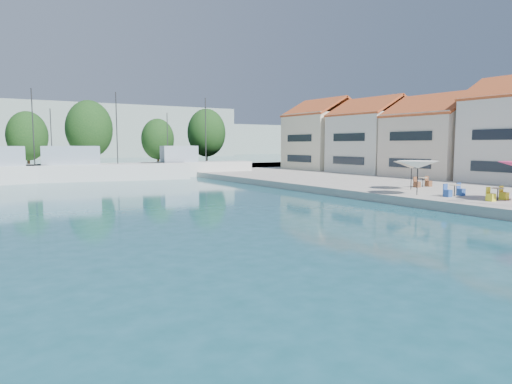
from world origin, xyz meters
TOP-DOWN VIEW (x-y plane):
  - quay_right at (22.00, 30.00)m, footprint 32.00×92.00m
  - quay_far at (-8.00, 67.00)m, footprint 90.00×16.00m
  - hill_east at (40.00, 180.00)m, footprint 140.00×40.00m
  - building_04 at (24.00, 33.00)m, footprint 9.00×8.80m
  - building_05 at (24.00, 42.00)m, footprint 8.40×8.80m
  - building_06 at (24.00, 51.00)m, footprint 9.00×8.80m
  - trawler_02 at (-13.46, 55.32)m, footprint 14.84×7.31m
  - trawler_03 at (-5.70, 55.18)m, footprint 19.99×8.80m
  - trawler_04 at (6.23, 55.38)m, footprint 14.32×5.73m
  - tree_05 at (-10.83, 70.54)m, footprint 5.26×5.26m
  - tree_06 at (-2.81, 70.82)m, footprint 6.52×6.52m
  - tree_07 at (6.60, 68.72)m, footprint 4.89×4.89m
  - tree_08 at (14.80, 68.90)m, footprint 6.11×6.11m
  - umbrella_white at (7.71, 22.50)m, footprint 2.70×2.70m
  - umbrella_cream at (10.37, 25.16)m, footprint 2.65×2.65m
  - cafe_table_01 at (9.33, 17.93)m, footprint 1.82×0.70m
  - cafe_table_02 at (9.17, 20.71)m, footprint 1.82×0.70m
  - cafe_table_03 at (12.90, 26.07)m, footprint 1.82×0.70m

SIDE VIEW (x-z plane):
  - quay_right at x=22.00m, z-range 0.00..0.60m
  - quay_far at x=-8.00m, z-range 0.00..0.60m
  - cafe_table_01 at x=9.33m, z-range 0.51..1.27m
  - cafe_table_02 at x=9.17m, z-range 0.51..1.27m
  - cafe_table_03 at x=12.90m, z-range 0.51..1.27m
  - trawler_03 at x=-5.70m, z-range -4.03..6.17m
  - trawler_02 at x=-13.46m, z-range -4.03..6.17m
  - trawler_04 at x=6.23m, z-range -4.03..6.17m
  - umbrella_cream at x=10.37m, z-range 1.40..3.49m
  - umbrella_white at x=7.71m, z-range 1.49..3.78m
  - tree_07 at x=6.60m, z-range 1.16..8.39m
  - building_04 at x=24.00m, z-range 0.42..9.62m
  - tree_05 at x=-10.83m, z-range 1.20..8.99m
  - building_05 at x=24.00m, z-range 0.41..10.11m
  - building_06 at x=24.00m, z-range 0.40..10.60m
  - tree_08 at x=14.80m, z-range 1.30..10.34m
  - hill_east at x=40.00m, z-range 0.00..12.00m
  - tree_06 at x=-2.81m, z-range 1.35..11.00m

